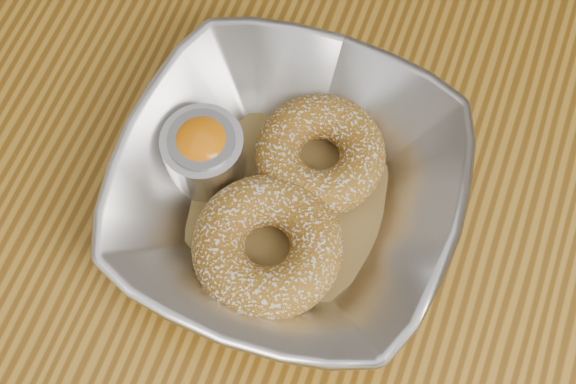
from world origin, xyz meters
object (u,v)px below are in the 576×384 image
(serving_bowl, at_px, (288,193))
(ramekin, at_px, (204,151))
(table, at_px, (436,226))
(donut_back, at_px, (320,154))
(donut_front, at_px, (267,246))

(serving_bowl, relative_size, ramekin, 4.11)
(table, bearing_deg, donut_back, -164.19)
(ramekin, bearing_deg, table, 18.19)
(donut_front, bearing_deg, donut_back, 82.46)
(table, height_order, donut_back, donut_back)
(donut_front, distance_m, ramekin, 0.08)
(table, distance_m, serving_bowl, 0.18)
(table, relative_size, ramekin, 21.09)
(donut_back, height_order, donut_front, donut_front)
(serving_bowl, distance_m, ramekin, 0.07)
(serving_bowl, distance_m, donut_back, 0.04)
(donut_back, distance_m, donut_front, 0.08)
(donut_back, distance_m, ramekin, 0.08)
(donut_front, bearing_deg, table, 43.86)
(ramekin, bearing_deg, donut_back, 21.21)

